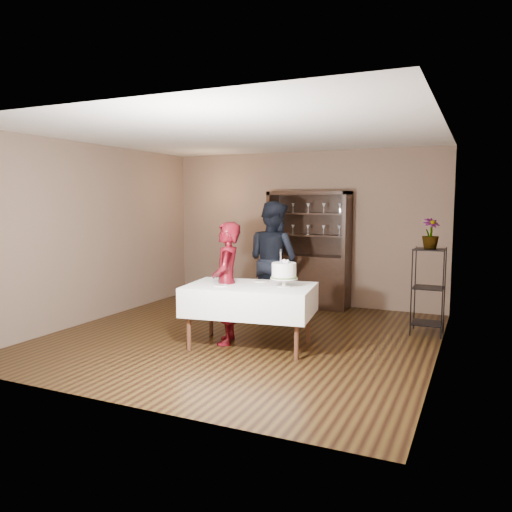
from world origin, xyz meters
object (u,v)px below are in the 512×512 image
(cake, at_px, (284,272))
(potted_plant, at_px, (431,233))
(china_hutch, at_px, (309,269))
(woman, at_px, (227,283))
(cake_table, at_px, (250,300))
(man, at_px, (273,260))
(plant_etagere, at_px, (428,288))

(cake, relative_size, potted_plant, 1.11)
(china_hutch, relative_size, woman, 1.27)
(cake_table, xyz_separation_m, man, (-0.32, 1.54, 0.32))
(cake_table, bearing_deg, potted_plant, 38.51)
(plant_etagere, relative_size, cake, 2.59)
(man, bearing_deg, cake, 138.00)
(woman, xyz_separation_m, cake, (0.77, 0.07, 0.19))
(china_hutch, relative_size, potted_plant, 4.78)
(woman, bearing_deg, china_hutch, 153.68)
(plant_etagere, relative_size, man, 0.65)
(china_hutch, distance_m, woman, 2.60)
(cake, bearing_deg, potted_plant, 43.70)
(woman, height_order, potted_plant, potted_plant)
(cake_table, bearing_deg, cake, 11.55)
(china_hutch, xyz_separation_m, plant_etagere, (2.08, -1.05, -0.01))
(potted_plant, bearing_deg, man, -178.96)
(china_hutch, xyz_separation_m, woman, (-0.25, -2.59, 0.12))
(cake, bearing_deg, man, 117.15)
(plant_etagere, height_order, woman, woman)
(cake_table, height_order, cake, cake)
(china_hutch, height_order, cake_table, china_hutch)
(woman, bearing_deg, cake, 74.09)
(cake_table, height_order, woman, woman)
(china_hutch, distance_m, cake, 2.59)
(plant_etagere, height_order, cake, cake)
(china_hutch, height_order, cake, china_hutch)
(china_hutch, distance_m, potted_plant, 2.43)
(cake, bearing_deg, cake_table, -168.45)
(plant_etagere, xyz_separation_m, potted_plant, (-0.00, 0.02, 0.75))
(china_hutch, relative_size, plant_etagere, 1.67)
(china_hutch, bearing_deg, woman, -95.49)
(china_hutch, distance_m, man, 1.13)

